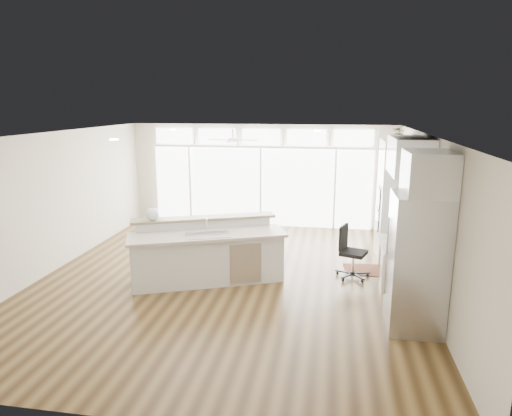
# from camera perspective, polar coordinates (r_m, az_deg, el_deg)

# --- Properties ---
(floor) EXTENTS (7.00, 8.00, 0.02)m
(floor) POSITION_cam_1_polar(r_m,az_deg,el_deg) (8.71, -3.49, -8.92)
(floor) COLOR #3C2812
(floor) RESTS_ON ground
(ceiling) EXTENTS (7.00, 8.00, 0.02)m
(ceiling) POSITION_cam_1_polar(r_m,az_deg,el_deg) (8.10, -3.76, 9.16)
(ceiling) COLOR white
(ceiling) RESTS_ON wall_back
(wall_back) EXTENTS (7.00, 0.04, 2.70)m
(wall_back) POSITION_cam_1_polar(r_m,az_deg,el_deg) (12.16, 0.66, 4.07)
(wall_back) COLOR beige
(wall_back) RESTS_ON floor
(wall_front) EXTENTS (7.00, 0.04, 2.70)m
(wall_front) POSITION_cam_1_polar(r_m,az_deg,el_deg) (4.69, -14.99, -11.24)
(wall_front) COLOR beige
(wall_front) RESTS_ON floor
(wall_left) EXTENTS (0.04, 8.00, 2.70)m
(wall_left) POSITION_cam_1_polar(r_m,az_deg,el_deg) (9.70, -24.19, 0.62)
(wall_left) COLOR beige
(wall_left) RESTS_ON floor
(wall_right) EXTENTS (0.04, 8.00, 2.70)m
(wall_right) POSITION_cam_1_polar(r_m,az_deg,el_deg) (8.26, 20.77, -1.08)
(wall_right) COLOR beige
(wall_right) RESTS_ON floor
(glass_wall) EXTENTS (5.80, 0.06, 2.08)m
(glass_wall) POSITION_cam_1_polar(r_m,az_deg,el_deg) (12.15, 0.61, 2.63)
(glass_wall) COLOR white
(glass_wall) RESTS_ON wall_back
(transom_row) EXTENTS (5.90, 0.06, 0.40)m
(transom_row) POSITION_cam_1_polar(r_m,az_deg,el_deg) (11.98, 0.63, 8.89)
(transom_row) COLOR white
(transom_row) RESTS_ON wall_back
(desk_window) EXTENTS (0.04, 0.85, 0.85)m
(desk_window) POSITION_cam_1_polar(r_m,az_deg,el_deg) (8.49, 20.24, 0.72)
(desk_window) COLOR white
(desk_window) RESTS_ON wall_right
(ceiling_fan) EXTENTS (1.16, 1.16, 0.32)m
(ceiling_fan) POSITION_cam_1_polar(r_m,az_deg,el_deg) (10.95, -2.93, 9.02)
(ceiling_fan) COLOR white
(ceiling_fan) RESTS_ON ceiling
(recessed_lights) EXTENTS (3.40, 3.00, 0.02)m
(recessed_lights) POSITION_cam_1_polar(r_m,az_deg,el_deg) (8.30, -3.44, 9.12)
(recessed_lights) COLOR #F5E2D0
(recessed_lights) RESTS_ON ceiling
(oven_cabinet) EXTENTS (0.64, 1.20, 2.50)m
(oven_cabinet) POSITION_cam_1_polar(r_m,az_deg,el_deg) (9.96, 16.94, 0.91)
(oven_cabinet) COLOR silver
(oven_cabinet) RESTS_ON floor
(desk_nook) EXTENTS (0.72, 1.30, 0.76)m
(desk_nook) POSITION_cam_1_polar(r_m,az_deg,el_deg) (8.75, 17.50, -6.70)
(desk_nook) COLOR silver
(desk_nook) RESTS_ON floor
(upper_cabinets) EXTENTS (0.64, 1.30, 0.64)m
(upper_cabinets) POSITION_cam_1_polar(r_m,az_deg,el_deg) (8.32, 18.70, 6.19)
(upper_cabinets) COLOR silver
(upper_cabinets) RESTS_ON wall_right
(refrigerator) EXTENTS (0.76, 0.90, 2.00)m
(refrigerator) POSITION_cam_1_polar(r_m,az_deg,el_deg) (7.00, 19.46, -6.41)
(refrigerator) COLOR silver
(refrigerator) RESTS_ON floor
(fridge_cabinet) EXTENTS (0.64, 0.90, 0.60)m
(fridge_cabinet) POSITION_cam_1_polar(r_m,az_deg,el_deg) (6.71, 20.80, 4.12)
(fridge_cabinet) COLOR silver
(fridge_cabinet) RESTS_ON wall_right
(framed_photos) EXTENTS (0.06, 0.22, 0.80)m
(framed_photos) POSITION_cam_1_polar(r_m,az_deg,el_deg) (9.12, 19.48, 0.62)
(framed_photos) COLOR black
(framed_photos) RESTS_ON wall_right
(kitchen_island) EXTENTS (3.03, 2.06, 1.13)m
(kitchen_island) POSITION_cam_1_polar(r_m,az_deg,el_deg) (8.44, -6.06, -5.56)
(kitchen_island) COLOR silver
(kitchen_island) RESTS_ON floor
(rug) EXTENTS (0.99, 0.75, 0.01)m
(rug) POSITION_cam_1_polar(r_m,az_deg,el_deg) (9.39, 13.84, -7.52)
(rug) COLOR #3E1D13
(rug) RESTS_ON floor
(office_chair) EXTENTS (0.64, 0.62, 0.99)m
(office_chair) POSITION_cam_1_polar(r_m,az_deg,el_deg) (8.81, 12.11, -5.45)
(office_chair) COLOR black
(office_chair) RESTS_ON floor
(fishbowl) EXTENTS (0.31, 0.31, 0.24)m
(fishbowl) POSITION_cam_1_polar(r_m,az_deg,el_deg) (8.59, -12.79, -0.75)
(fishbowl) COLOR white
(fishbowl) RESTS_ON kitchen_island
(monitor) EXTENTS (0.12, 0.49, 0.41)m
(monitor) POSITION_cam_1_polar(r_m,az_deg,el_deg) (8.56, 17.23, -3.01)
(monitor) COLOR black
(monitor) RESTS_ON desk_nook
(keyboard) EXTENTS (0.15, 0.31, 0.01)m
(keyboard) POSITION_cam_1_polar(r_m,az_deg,el_deg) (8.59, 16.02, -4.23)
(keyboard) COLOR silver
(keyboard) RESTS_ON desk_nook
(potted_plant) EXTENTS (0.29, 0.32, 0.25)m
(potted_plant) POSITION_cam_1_polar(r_m,az_deg,el_deg) (9.77, 17.47, 8.81)
(potted_plant) COLOR #345E28
(potted_plant) RESTS_ON oven_cabinet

